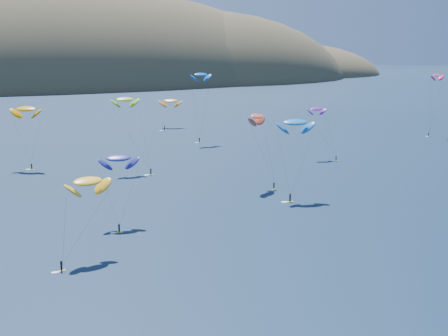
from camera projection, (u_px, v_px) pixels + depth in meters
name	position (u px, v px, depth m)	size (l,w,h in m)	color
island	(56.00, 93.00, 599.36)	(730.00, 300.00, 210.00)	#3D3526
kitesurfer_1	(26.00, 109.00, 190.81)	(10.54, 9.50, 20.93)	#F8F81B
kitesurfer_2	(88.00, 181.00, 112.58)	(12.10, 10.30, 16.24)	#F8F81B
kitesurfer_3	(125.00, 99.00, 186.04)	(9.31, 12.38, 23.85)	#F8F81B
kitesurfer_4	(201.00, 75.00, 238.65)	(8.87, 4.84, 28.37)	#F8F81B
kitesurfer_5	(295.00, 122.00, 154.79)	(10.27, 8.66, 21.49)	#F8F81B
kitesurfer_6	(317.00, 109.00, 207.88)	(6.93, 11.08, 18.20)	#F8F81B
kitesurfer_8	(437.00, 75.00, 257.45)	(10.49, 6.25, 26.73)	#F8F81B
kitesurfer_9	(257.00, 116.00, 166.43)	(9.03, 11.44, 21.32)	#F8F81B
kitesurfer_10	(119.00, 158.00, 132.68)	(8.73, 9.91, 16.54)	#F8F81B
kitesurfer_11	(170.00, 101.00, 282.60)	(13.05, 15.28, 14.81)	#F8F81B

